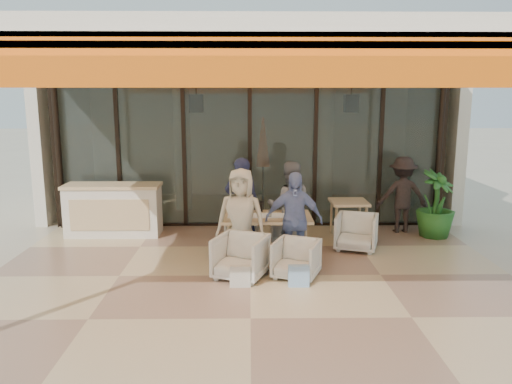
# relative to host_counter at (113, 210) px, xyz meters

# --- Properties ---
(ground) EXTENTS (70.00, 70.00, 0.00)m
(ground) POSITION_rel_host_counter_xyz_m (2.67, -2.30, -0.53)
(ground) COLOR #C6B293
(ground) RESTS_ON ground
(terrace_floor) EXTENTS (8.00, 6.00, 0.01)m
(terrace_floor) POSITION_rel_host_counter_xyz_m (2.67, -2.30, -0.53)
(terrace_floor) COLOR tan
(terrace_floor) RESTS_ON ground
(terrace_structure) EXTENTS (8.00, 6.00, 3.40)m
(terrace_structure) POSITION_rel_host_counter_xyz_m (2.67, -2.56, 2.72)
(terrace_structure) COLOR silver
(terrace_structure) RESTS_ON ground
(glass_storefront) EXTENTS (8.08, 0.10, 3.20)m
(glass_storefront) POSITION_rel_host_counter_xyz_m (2.67, 0.70, 1.07)
(glass_storefront) COLOR #9EADA3
(glass_storefront) RESTS_ON ground
(interior_block) EXTENTS (9.05, 3.62, 3.52)m
(interior_block) POSITION_rel_host_counter_xyz_m (2.68, 3.02, 1.70)
(interior_block) COLOR silver
(interior_block) RESTS_ON ground
(host_counter) EXTENTS (1.85, 0.65, 1.04)m
(host_counter) POSITION_rel_host_counter_xyz_m (0.00, 0.00, 0.00)
(host_counter) COLOR silver
(host_counter) RESTS_ON ground
(dining_table) EXTENTS (1.50, 0.90, 0.93)m
(dining_table) POSITION_rel_host_counter_xyz_m (2.94, -1.39, 0.16)
(dining_table) COLOR #D9B384
(dining_table) RESTS_ON ground
(chair_far_left) EXTENTS (0.66, 0.62, 0.62)m
(chair_far_left) POSITION_rel_host_counter_xyz_m (2.53, -0.45, -0.22)
(chair_far_left) COLOR white
(chair_far_left) RESTS_ON ground
(chair_far_right) EXTENTS (0.60, 0.56, 0.62)m
(chair_far_right) POSITION_rel_host_counter_xyz_m (3.37, -0.45, -0.22)
(chair_far_right) COLOR white
(chair_far_right) RESTS_ON ground
(chair_near_left) EXTENTS (0.92, 0.89, 0.74)m
(chair_near_left) POSITION_rel_host_counter_xyz_m (2.53, -2.35, -0.16)
(chair_near_left) COLOR white
(chair_near_left) RESTS_ON ground
(chair_near_right) EXTENTS (0.81, 0.79, 0.66)m
(chair_near_right) POSITION_rel_host_counter_xyz_m (3.37, -2.35, -0.20)
(chair_near_right) COLOR white
(chair_near_right) RESTS_ON ground
(diner_navy) EXTENTS (0.67, 0.50, 1.68)m
(diner_navy) POSITION_rel_host_counter_xyz_m (2.53, -0.95, 0.31)
(diner_navy) COLOR #181A35
(diner_navy) RESTS_ON ground
(diner_grey) EXTENTS (0.79, 0.62, 1.60)m
(diner_grey) POSITION_rel_host_counter_xyz_m (3.37, -0.95, 0.27)
(diner_grey) COLOR slate
(diner_grey) RESTS_ON ground
(diner_cream) EXTENTS (0.88, 0.66, 1.61)m
(diner_cream) POSITION_rel_host_counter_xyz_m (2.53, -1.85, 0.28)
(diner_cream) COLOR beige
(diner_cream) RESTS_ON ground
(diner_periwinkle) EXTENTS (0.94, 0.45, 1.56)m
(diner_periwinkle) POSITION_rel_host_counter_xyz_m (3.37, -1.85, 0.25)
(diner_periwinkle) COLOR #6B84B3
(diner_periwinkle) RESTS_ON ground
(tote_bag_cream) EXTENTS (0.30, 0.10, 0.34)m
(tote_bag_cream) POSITION_rel_host_counter_xyz_m (2.53, -2.75, -0.36)
(tote_bag_cream) COLOR silver
(tote_bag_cream) RESTS_ON ground
(tote_bag_blue) EXTENTS (0.30, 0.10, 0.34)m
(tote_bag_blue) POSITION_rel_host_counter_xyz_m (3.37, -2.75, -0.36)
(tote_bag_blue) COLOR #99BFD8
(tote_bag_blue) RESTS_ON ground
(side_table) EXTENTS (0.70, 0.70, 0.74)m
(side_table) POSITION_rel_host_counter_xyz_m (4.57, -0.23, 0.11)
(side_table) COLOR #D9B384
(side_table) RESTS_ON ground
(side_chair) EXTENTS (0.88, 0.85, 0.72)m
(side_chair) POSITION_rel_host_counter_xyz_m (4.57, -0.98, -0.17)
(side_chair) COLOR white
(side_chair) RESTS_ON ground
(standing_woman) EXTENTS (1.01, 0.59, 1.55)m
(standing_woman) POSITION_rel_host_counter_xyz_m (5.71, 0.18, 0.24)
(standing_woman) COLOR black
(standing_woman) RESTS_ON ground
(potted_palm) EXTENTS (1.05, 1.05, 1.33)m
(potted_palm) POSITION_rel_host_counter_xyz_m (6.26, -0.19, 0.13)
(potted_palm) COLOR #1E5919
(potted_palm) RESTS_ON ground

